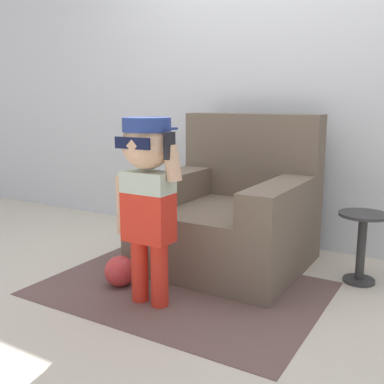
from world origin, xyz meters
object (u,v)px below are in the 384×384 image
Objects in this scene: person_child at (147,183)px; side_table at (362,241)px; toy_ball at (120,271)px; armchair at (231,214)px.

person_child is 1.31m from side_table.
person_child is at bearing -19.27° from toy_ball.
person_child is at bearing -136.03° from side_table.
person_child reaches higher than toy_ball.
person_child is 5.45× the size of toy_ball.
side_table is at bearing 43.97° from person_child.
armchair is 2.31× the size of side_table.
armchair is at bearing 61.30° from toy_ball.
side_table is (0.90, 0.86, -0.39)m from person_child.
toy_ball is at bearing -147.01° from side_table.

